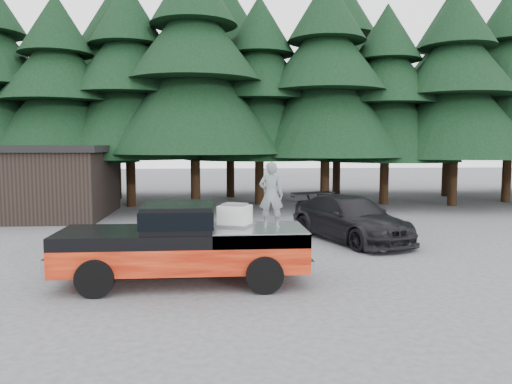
{
  "coord_description": "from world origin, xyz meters",
  "views": [
    {
      "loc": [
        0.03,
        -11.76,
        3.29
      ],
      "look_at": [
        1.0,
        0.0,
        2.19
      ],
      "focal_mm": 35.0,
      "sensor_mm": 36.0,
      "label": 1
    }
  ],
  "objects": [
    {
      "name": "utility_building",
      "position": [
        -9.0,
        12.0,
        1.67
      ],
      "size": [
        8.4,
        6.4,
        3.3
      ],
      "color": "black",
      "rests_on": "ground"
    },
    {
      "name": "ground",
      "position": [
        0.0,
        0.0,
        0.0
      ],
      "size": [
        120.0,
        120.0,
        0.0
      ],
      "primitive_type": "plane",
      "color": "#464648",
      "rests_on": "ground"
    },
    {
      "name": "man_on_bed",
      "position": [
        1.36,
        -0.04,
        2.12
      ],
      "size": [
        0.64,
        0.49,
        1.58
      ],
      "primitive_type": "imported",
      "rotation": [
        0.0,
        0.0,
        2.93
      ],
      "color": "slate",
      "rests_on": "pickup_truck"
    },
    {
      "name": "parked_car",
      "position": [
        4.7,
        5.04,
        0.77
      ],
      "size": [
        3.9,
        5.72,
        1.54
      ],
      "primitive_type": "imported",
      "rotation": [
        0.0,
        0.0,
        0.36
      ],
      "color": "black",
      "rests_on": "ground"
    },
    {
      "name": "air_compressor",
      "position": [
        0.5,
        0.25,
        1.58
      ],
      "size": [
        0.89,
        0.82,
        0.49
      ],
      "primitive_type": "cube",
      "rotation": [
        0.0,
        0.0,
        -0.4
      ],
      "color": "silver",
      "rests_on": "pickup_truck"
    },
    {
      "name": "pickup_truck",
      "position": [
        -0.74,
        0.05,
        0.67
      ],
      "size": [
        6.0,
        2.04,
        1.33
      ],
      "primitive_type": null,
      "color": "#F0491C",
      "rests_on": "ground"
    },
    {
      "name": "treeline",
      "position": [
        0.42,
        17.2,
        7.72
      ],
      "size": [
        60.15,
        16.05,
        17.5
      ],
      "color": "black",
      "rests_on": "ground"
    },
    {
      "name": "truck_cab",
      "position": [
        -0.84,
        0.05,
        1.62
      ],
      "size": [
        1.66,
        1.9,
        0.59
      ],
      "primitive_type": "cube",
      "color": "black",
      "rests_on": "pickup_truck"
    }
  ]
}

